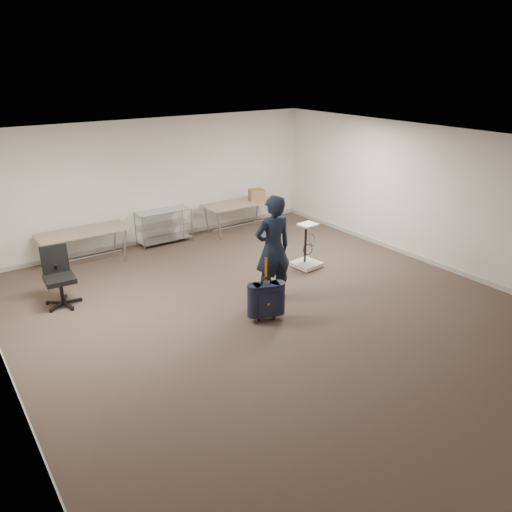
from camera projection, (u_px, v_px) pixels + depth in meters
ground at (273, 313)px, 8.39m from camera, size 9.00×9.00×0.00m
room_shell at (229, 282)px, 9.43m from camera, size 8.00×9.00×9.00m
folding_table_left at (83, 233)px, 10.15m from camera, size 1.80×0.75×0.73m
folding_table_right at (239, 205)px, 12.17m from camera, size 1.80×0.75×0.73m
wire_shelf at (164, 225)px, 11.43m from camera, size 1.22×0.47×0.80m
person at (273, 248)px, 8.58m from camera, size 0.73×0.52×1.89m
suitcase at (266, 300)px, 8.03m from camera, size 0.45×0.35×1.10m
office_chair at (61, 288)px, 8.58m from camera, size 0.63×0.63×1.04m
equipment_cart at (307, 256)px, 10.17m from camera, size 0.55×0.55×0.93m
cardboard_box at (257, 195)px, 12.32m from camera, size 0.42×0.36×0.27m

